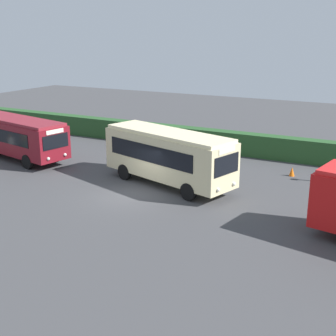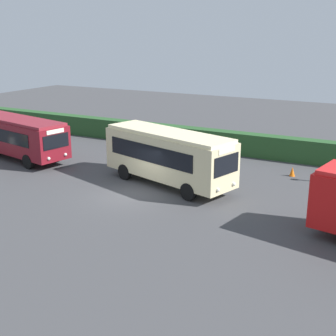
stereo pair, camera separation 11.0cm
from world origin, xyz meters
name	(u,v)px [view 2 (the right image)]	position (x,y,z in m)	size (l,w,h in m)	color
ground_plane	(131,195)	(0.00, 0.00, 0.00)	(83.89, 83.89, 0.00)	#424244
bus_maroon	(18,135)	(-11.39, 2.92, 1.74)	(9.09, 4.17, 2.99)	maroon
bus_cream	(168,155)	(1.01, 2.68, 1.89)	(9.00, 4.86, 3.30)	beige
hedge_row	(211,140)	(0.00, 11.63, 0.84)	(53.94, 1.10, 1.67)	#275027
traffic_cone	(292,172)	(7.24, 7.96, 0.30)	(0.36, 0.36, 0.60)	orange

